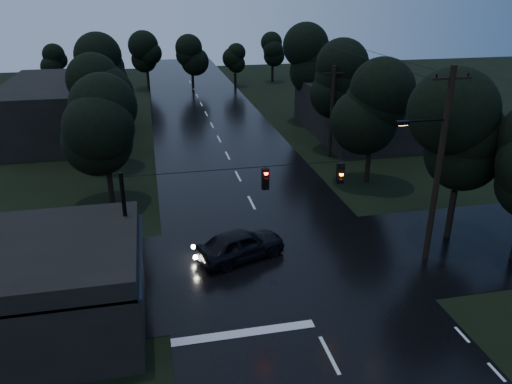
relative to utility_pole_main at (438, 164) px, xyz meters
name	(u,v)px	position (x,y,z in m)	size (l,w,h in m)	color
main_road	(228,156)	(-7.41, 19.00, -5.26)	(12.00, 120.00, 0.02)	black
cross_street	(283,264)	(-7.41, 1.00, -5.26)	(60.00, 9.00, 0.02)	black
building_far_right	(366,111)	(6.59, 23.00, -3.06)	(10.00, 14.00, 4.40)	black
building_far_left	(65,108)	(-21.41, 29.00, -2.76)	(10.00, 16.00, 5.00)	black
utility_pole_main	(438,164)	(0.00, 0.00, 0.00)	(3.50, 0.30, 10.00)	black
utility_pole_far	(332,111)	(0.89, 17.00, -1.38)	(2.00, 0.30, 7.50)	black
anchor_pole_left	(127,236)	(-14.91, 0.00, -2.26)	(0.18, 0.18, 6.00)	black
span_signals	(303,175)	(-6.85, -0.01, -0.01)	(15.00, 0.37, 1.12)	black
tree_corner_near	(464,135)	(2.59, 2.00, 0.74)	(4.48, 4.48, 9.44)	black
tree_left_a	(103,125)	(-16.41, 11.00, -0.02)	(3.92, 3.92, 8.26)	black
tree_left_b	(101,94)	(-17.01, 19.00, 0.36)	(4.20, 4.20, 8.85)	black
tree_left_c	(102,69)	(-17.61, 29.00, 0.74)	(4.48, 4.48, 9.44)	black
tree_right_a	(373,106)	(1.59, 11.00, 0.36)	(4.20, 4.20, 8.85)	black
tree_right_b	(340,80)	(2.19, 19.00, 0.74)	(4.48, 4.48, 9.44)	black
tree_right_c	(310,59)	(2.79, 29.00, 1.11)	(4.76, 4.76, 10.03)	black
car	(241,244)	(-9.42, 2.10, -4.45)	(1.91, 4.76, 1.62)	black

